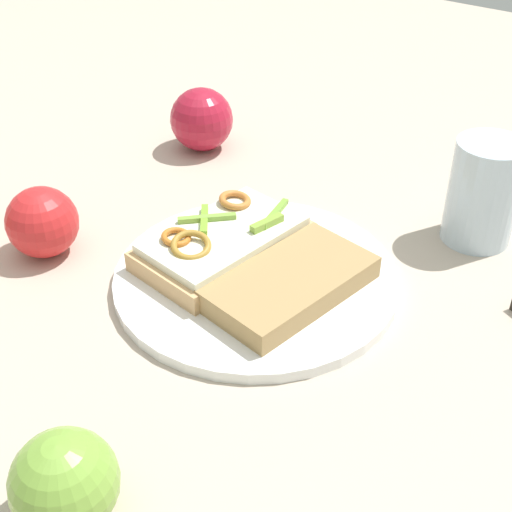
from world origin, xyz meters
name	(u,v)px	position (x,y,z in m)	size (l,w,h in m)	color
ground_plane	(256,282)	(0.00, 0.00, 0.00)	(2.00, 2.00, 0.00)	#BDAB97
plate	(256,278)	(0.00, 0.00, 0.01)	(0.27, 0.27, 0.01)	white
sandwich	(223,242)	(-0.04, 0.01, 0.03)	(0.12, 0.18, 0.04)	tan
bread_slice_side	(290,283)	(0.04, -0.01, 0.02)	(0.16, 0.08, 0.02)	#A88553
apple_0	(42,222)	(-0.20, -0.08, 0.04)	(0.07, 0.07, 0.07)	red
apple_1	(65,483)	(0.05, -0.28, 0.04)	(0.07, 0.07, 0.07)	#79A93D
apple_2	(202,119)	(-0.22, 0.19, 0.04)	(0.08, 0.08, 0.08)	#AD1A30
drinking_glass	(483,192)	(0.14, 0.20, 0.05)	(0.07, 0.07, 0.11)	silver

